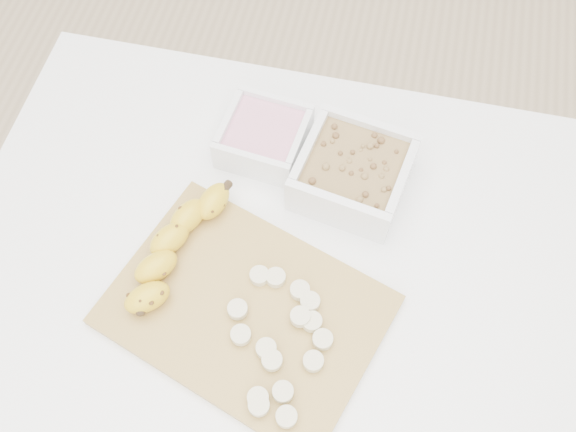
% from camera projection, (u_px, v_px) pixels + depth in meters
% --- Properties ---
extents(ground, '(3.50, 3.50, 0.00)m').
position_uv_depth(ground, '(285.00, 375.00, 1.64)').
color(ground, '#C6AD89').
rests_on(ground, ground).
extents(table, '(1.00, 0.70, 0.75)m').
position_uv_depth(table, '(284.00, 276.00, 1.06)').
color(table, white).
rests_on(table, ground).
extents(bowl_yogurt, '(0.14, 0.14, 0.06)m').
position_uv_depth(bowl_yogurt, '(264.00, 136.00, 1.04)').
color(bowl_yogurt, white).
rests_on(bowl_yogurt, table).
extents(bowl_granola, '(0.19, 0.19, 0.08)m').
position_uv_depth(bowl_granola, '(353.00, 172.00, 1.00)').
color(bowl_granola, white).
rests_on(bowl_granola, table).
extents(cutting_board, '(0.44, 0.38, 0.01)m').
position_uv_depth(cutting_board, '(246.00, 310.00, 0.92)').
color(cutting_board, '#A98545').
rests_on(cutting_board, table).
extents(banana, '(0.16, 0.23, 0.04)m').
position_uv_depth(banana, '(175.00, 248.00, 0.94)').
color(banana, gold).
rests_on(banana, cutting_board).
extents(banana_slices, '(0.15, 0.22, 0.02)m').
position_uv_depth(banana_slices, '(281.00, 339.00, 0.89)').
color(banana_slices, beige).
rests_on(banana_slices, cutting_board).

